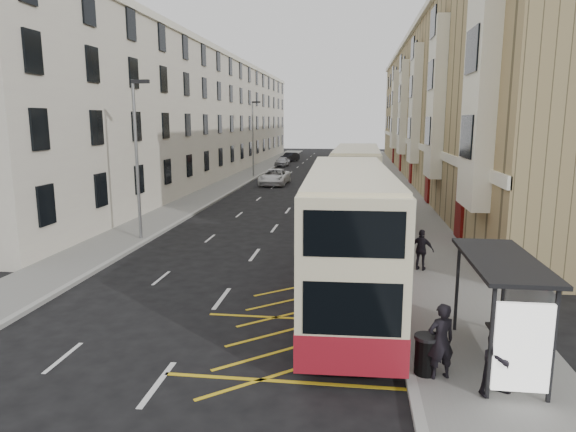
# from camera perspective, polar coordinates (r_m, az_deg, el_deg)

# --- Properties ---
(ground) EXTENTS (200.00, 200.00, 0.00)m
(ground) POSITION_cam_1_polar(r_m,az_deg,el_deg) (14.91, -11.38, -14.15)
(ground) COLOR black
(ground) RESTS_ON ground
(pavement_right) EXTENTS (4.00, 120.00, 0.15)m
(pavement_right) POSITION_cam_1_polar(r_m,az_deg,el_deg) (43.36, 11.92, 2.28)
(pavement_right) COLOR slate
(pavement_right) RESTS_ON ground
(pavement_left) EXTENTS (3.00, 120.00, 0.15)m
(pavement_left) POSITION_cam_1_polar(r_m,az_deg,el_deg) (44.86, -8.24, 2.68)
(pavement_left) COLOR slate
(pavement_left) RESTS_ON ground
(kerb_right) EXTENTS (0.25, 120.00, 0.15)m
(kerb_right) POSITION_cam_1_polar(r_m,az_deg,el_deg) (43.24, 9.28, 2.35)
(kerb_right) COLOR #989993
(kerb_right) RESTS_ON ground
(kerb_left) EXTENTS (0.25, 120.00, 0.15)m
(kerb_left) POSITION_cam_1_polar(r_m,az_deg,el_deg) (44.49, -6.37, 2.66)
(kerb_left) COLOR #989993
(kerb_left) RESTS_ON ground
(road_markings) EXTENTS (10.00, 110.00, 0.01)m
(road_markings) POSITION_cam_1_polar(r_m,az_deg,el_deg) (58.29, 2.91, 4.52)
(road_markings) COLOR silver
(road_markings) RESTS_ON ground
(terrace_right) EXTENTS (10.75, 79.00, 15.25)m
(terrace_right) POSITION_cam_1_polar(r_m,az_deg,el_deg) (59.08, 17.86, 11.42)
(terrace_right) COLOR #A08C5C
(terrace_right) RESTS_ON ground
(terrace_left) EXTENTS (9.18, 79.00, 13.25)m
(terrace_left) POSITION_cam_1_polar(r_m,az_deg,el_deg) (60.99, -9.90, 10.78)
(terrace_left) COLOR beige
(terrace_left) RESTS_ON ground
(bus_shelter) EXTENTS (1.65, 4.25, 2.70)m
(bus_shelter) POSITION_cam_1_polar(r_m,az_deg,el_deg) (13.58, 23.51, -7.68)
(bus_shelter) COLOR black
(bus_shelter) RESTS_ON pavement_right
(guard_railing) EXTENTS (0.06, 6.56, 1.01)m
(guard_railing) POSITION_cam_1_polar(r_m,az_deg,el_deg) (19.36, 12.24, -5.63)
(guard_railing) COLOR #B22220
(guard_railing) RESTS_ON pavement_right
(street_lamp_near) EXTENTS (0.93, 0.18, 8.00)m
(street_lamp_near) POSITION_cam_1_polar(r_m,az_deg,el_deg) (27.12, -16.41, 6.90)
(street_lamp_near) COLOR gray
(street_lamp_near) RESTS_ON pavement_left
(street_lamp_far) EXTENTS (0.93, 0.18, 8.00)m
(street_lamp_far) POSITION_cam_1_polar(r_m,az_deg,el_deg) (55.88, -3.88, 9.01)
(street_lamp_far) COLOR gray
(street_lamp_far) RESTS_ON pavement_left
(double_decker_front) EXTENTS (3.04, 11.67, 4.63)m
(double_decker_front) POSITION_cam_1_polar(r_m,az_deg,el_deg) (17.29, 6.67, -2.29)
(double_decker_front) COLOR #F2E7BA
(double_decker_front) RESTS_ON ground
(double_decker_rear) EXTENTS (2.83, 11.53, 4.58)m
(double_decker_rear) POSITION_cam_1_polar(r_m,az_deg,el_deg) (31.26, 7.59, 3.44)
(double_decker_rear) COLOR #F2E7BA
(double_decker_rear) RESTS_ON ground
(litter_bin) EXTENTS (0.59, 0.59, 0.98)m
(litter_bin) POSITION_cam_1_polar(r_m,az_deg,el_deg) (13.20, 15.07, -14.58)
(litter_bin) COLOR black
(litter_bin) RESTS_ON pavement_right
(pedestrian_near) EXTENTS (0.79, 0.65, 1.85)m
(pedestrian_near) POSITION_cam_1_polar(r_m,az_deg,el_deg) (12.93, 16.62, -13.17)
(pedestrian_near) COLOR black
(pedestrian_near) RESTS_ON pavement_right
(pedestrian_mid) EXTENTS (1.15, 1.05, 1.93)m
(pedestrian_mid) POSITION_cam_1_polar(r_m,az_deg,el_deg) (12.61, 22.70, -14.03)
(pedestrian_mid) COLOR black
(pedestrian_mid) RESTS_ON pavement_right
(pedestrian_far) EXTENTS (1.07, 0.73, 1.68)m
(pedestrian_far) POSITION_cam_1_polar(r_m,az_deg,el_deg) (21.60, 14.62, -3.66)
(pedestrian_far) COLOR black
(pedestrian_far) RESTS_ON pavement_right
(white_van) EXTENTS (2.62, 5.48, 1.51)m
(white_van) POSITION_cam_1_polar(r_m,az_deg,el_deg) (49.86, -1.52, 4.36)
(white_van) COLOR white
(white_van) RESTS_ON ground
(car_silver) EXTENTS (1.87, 3.95, 1.30)m
(car_silver) POSITION_cam_1_polar(r_m,az_deg,el_deg) (69.73, -0.64, 6.07)
(car_silver) COLOR #B1B2B9
(car_silver) RESTS_ON ground
(car_dark) EXTENTS (2.74, 4.34, 1.35)m
(car_dark) POSITION_cam_1_polar(r_m,az_deg,el_deg) (77.77, 0.20, 6.56)
(car_dark) COLOR black
(car_dark) RESTS_ON ground
(car_red) EXTENTS (2.99, 4.74, 1.28)m
(car_red) POSITION_cam_1_polar(r_m,az_deg,el_deg) (74.48, 5.88, 6.30)
(car_red) COLOR #AF301D
(car_red) RESTS_ON ground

